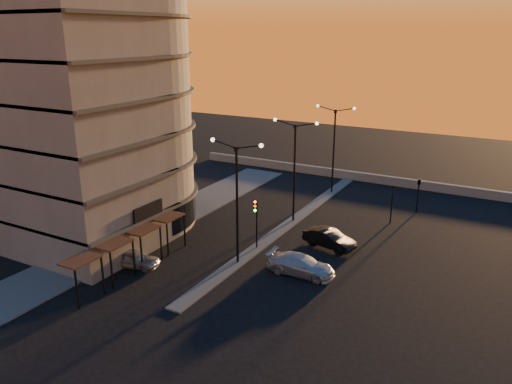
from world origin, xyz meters
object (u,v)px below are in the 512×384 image
object	(u,v)px
traffic_light_main	(256,216)
car_wagon	(301,265)
car_sedan	(329,239)
streetlamp_mid	(295,163)
car_hatchback	(134,258)

from	to	relation	value
traffic_light_main	car_wagon	distance (m)	5.84
traffic_light_main	car_sedan	world-z (taller)	traffic_light_main
streetlamp_mid	traffic_light_main	bearing A→B (deg)	-90.00
streetlamp_mid	traffic_light_main	size ratio (longest dim) A/B	2.24
streetlamp_mid	car_wagon	size ratio (longest dim) A/B	1.91
streetlamp_mid	car_wagon	xyz separation A→B (m)	(4.95, -9.34, -4.87)
traffic_light_main	streetlamp_mid	bearing A→B (deg)	90.00
streetlamp_mid	traffic_light_main	world-z (taller)	streetlamp_mid
streetlamp_mid	car_hatchback	world-z (taller)	streetlamp_mid
car_wagon	traffic_light_main	bearing A→B (deg)	64.71
traffic_light_main	car_wagon	world-z (taller)	traffic_light_main
traffic_light_main	car_sedan	distance (m)	6.37
car_sedan	car_hatchback	bearing A→B (deg)	146.16
car_sedan	streetlamp_mid	bearing A→B (deg)	66.48
streetlamp_mid	car_sedan	bearing A→B (deg)	-37.39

